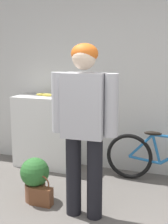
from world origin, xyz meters
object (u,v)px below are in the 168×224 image
object	(u,v)px
person	(84,118)
banana	(47,95)
handbag	(41,195)
potted_plant	(35,177)

from	to	relation	value
person	banana	bearing A→B (deg)	127.42
handbag	potted_plant	size ratio (longest dim) A/B	0.70
banana	handbag	world-z (taller)	banana
handbag	potted_plant	distance (m)	0.21
potted_plant	handbag	bearing A→B (deg)	-34.17
person	potted_plant	size ratio (longest dim) A/B	3.47
banana	potted_plant	world-z (taller)	banana
handbag	person	bearing A→B (deg)	-4.76
banana	handbag	distance (m)	1.56
banana	handbag	size ratio (longest dim) A/B	1.03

